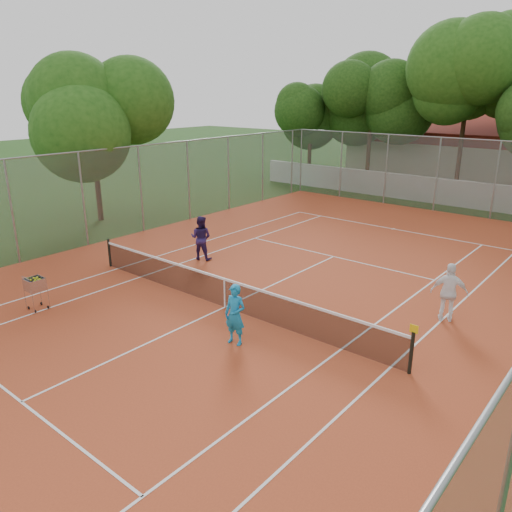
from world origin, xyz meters
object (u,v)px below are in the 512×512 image
Objects in this scene: clubhouse at (471,150)px; player_near at (235,315)px; player_far_right at (449,292)px; tennis_net at (225,292)px; player_far_left at (201,238)px; ball_hopper at (36,292)px.

clubhouse is 30.77m from player_near.
player_near is 0.94× the size of player_far_right.
tennis_net is 7.24× the size of player_near.
clubhouse is at bearing -116.24° from player_far_left.
ball_hopper is at bearing 14.05° from player_far_right.
player_far_right is (9.45, 0.60, -0.00)m from player_far_left.
ball_hopper is at bearing -138.97° from tennis_net.
player_near is (1.78, -1.50, 0.33)m from tennis_net.
clubhouse reaches higher than player_far_right.
tennis_net is 10.82× the size of ball_hopper.
clubhouse is (-2.00, 29.00, 1.69)m from tennis_net.
player_near is 0.94× the size of player_far_left.
tennis_net is at bearing 121.91° from player_far_left.
clubhouse reaches higher than ball_hopper.
player_near is 6.21m from player_far_right.
player_far_left is 1.59× the size of ball_hopper.
player_far_right is 1.58× the size of ball_hopper.
tennis_net is at bearing -86.05° from clubhouse.
tennis_net is 29.12m from clubhouse.
player_near is 6.48m from ball_hopper.
ball_hopper is at bearing 64.30° from player_far_left.
player_far_right is at bearing 31.55° from tennis_net.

